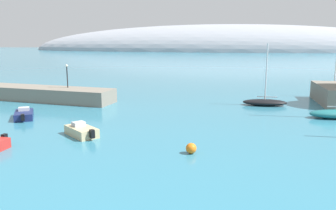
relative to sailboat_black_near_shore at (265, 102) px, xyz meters
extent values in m
cube|color=gray|center=(-31.65, -2.08, 0.48)|extent=(21.80, 7.30, 1.99)
ellipsoid|color=#999EA8|center=(-11.15, 205.11, -0.52)|extent=(288.23, 66.02, 37.25)
ellipsoid|color=black|center=(0.00, 0.00, -0.09)|extent=(6.01, 2.55, 0.85)
cylinder|color=silver|center=(0.00, 0.00, 4.10)|extent=(0.19, 0.19, 7.53)
cube|color=silver|center=(0.27, 0.01, 0.68)|extent=(2.67, 0.20, 0.10)
ellipsoid|color=#1E6B70|center=(7.44, -6.45, -0.01)|extent=(6.36, 3.30, 1.02)
ellipsoid|color=gray|center=(11.16, 9.14, 0.01)|extent=(6.51, 2.83, 1.05)
cylinder|color=silver|center=(11.16, 9.14, 4.44)|extent=(0.16, 0.16, 7.82)
cube|color=silver|center=(11.44, 9.18, 0.88)|extent=(2.82, 0.49, 0.10)
cube|color=#C6B284|center=(-18.31, -18.72, -0.09)|extent=(4.01, 3.75, 0.85)
cube|color=black|center=(-16.68, -20.04, 0.12)|extent=(0.57, 0.56, 0.77)
cube|color=#B2B7C1|center=(-18.74, -18.37, 0.54)|extent=(1.38, 1.41, 0.40)
cube|color=black|center=(-23.51, -22.77, 0.12)|extent=(0.39, 0.46, 0.77)
cube|color=navy|center=(-27.89, -13.16, -0.12)|extent=(3.62, 4.32, 0.80)
cube|color=black|center=(-26.80, -15.05, 0.08)|extent=(0.53, 0.56, 0.72)
cube|color=#B2B7C1|center=(-28.18, -12.65, 0.48)|extent=(1.47, 1.39, 0.40)
sphere|color=orange|center=(-7.51, -21.90, -0.09)|extent=(0.86, 0.86, 0.86)
cylinder|color=black|center=(-28.04, -1.80, 2.98)|extent=(0.16, 0.16, 3.02)
sphere|color=#EAEACC|center=(-28.04, -1.80, 4.67)|extent=(0.36, 0.36, 0.36)
camera|label=1|loc=(-4.45, -48.29, 8.59)|focal=37.06mm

